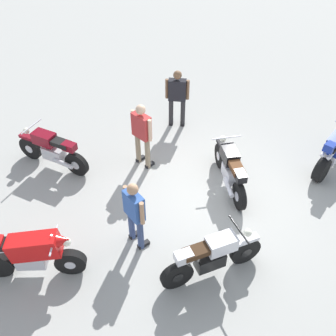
# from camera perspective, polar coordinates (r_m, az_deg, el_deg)

# --- Properties ---
(ground_plane) EXTENTS (40.00, 40.00, 0.00)m
(ground_plane) POSITION_cam_1_polar(r_m,az_deg,el_deg) (9.32, 7.00, -3.70)
(ground_plane) COLOR #9E9E99
(motorcycle_black_cruiser) EXTENTS (0.83, 2.04, 1.09)m
(motorcycle_black_cruiser) POSITION_cam_1_polar(r_m,az_deg,el_deg) (9.22, 9.09, -0.12)
(motorcycle_black_cruiser) COLOR black
(motorcycle_black_cruiser) RESTS_ON ground
(motorcycle_red_sportbike) EXTENTS (1.96, 0.70, 1.14)m
(motorcycle_red_sportbike) POSITION_cam_1_polar(r_m,az_deg,el_deg) (7.80, -19.24, -11.65)
(motorcycle_red_sportbike) COLOR black
(motorcycle_red_sportbike) RESTS_ON ground
(motorcycle_silver_cruiser) EXTENTS (1.90, 1.09, 1.09)m
(motorcycle_silver_cruiser) POSITION_cam_1_polar(r_m,az_deg,el_deg) (7.48, 6.45, -12.68)
(motorcycle_silver_cruiser) COLOR black
(motorcycle_silver_cruiser) RESTS_ON ground
(motorcycle_maroon_cruiser) EXTENTS (2.00, 0.97, 1.09)m
(motorcycle_maroon_cruiser) POSITION_cam_1_polar(r_m,az_deg,el_deg) (10.07, -16.61, 2.57)
(motorcycle_maroon_cruiser) COLOR black
(motorcycle_maroon_cruiser) RESTS_ON ground
(person_in_black_shirt) EXTENTS (0.66, 0.31, 1.72)m
(person_in_black_shirt) POSITION_cam_1_polar(r_m,az_deg,el_deg) (10.90, 1.35, 10.58)
(person_in_black_shirt) COLOR #262628
(person_in_black_shirt) RESTS_ON ground
(person_in_red_shirt) EXTENTS (0.58, 0.53, 1.76)m
(person_in_red_shirt) POSITION_cam_1_polar(r_m,az_deg,el_deg) (9.43, -3.85, 5.31)
(person_in_red_shirt) COLOR gray
(person_in_red_shirt) RESTS_ON ground
(person_in_blue_shirt) EXTENTS (0.53, 0.55, 1.65)m
(person_in_blue_shirt) POSITION_cam_1_polar(r_m,az_deg,el_deg) (7.61, -4.91, -6.35)
(person_in_blue_shirt) COLOR #384772
(person_in_blue_shirt) RESTS_ON ground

